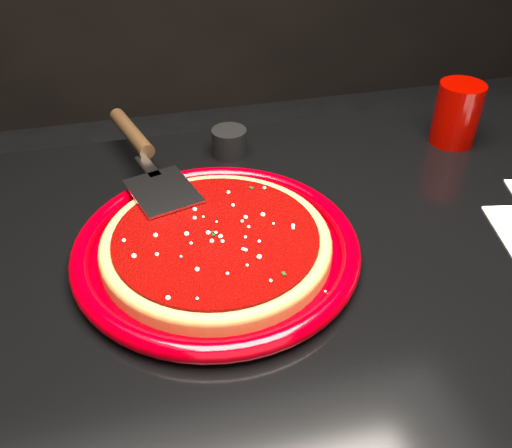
{
  "coord_description": "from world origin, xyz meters",
  "views": [
    {
      "loc": [
        -0.18,
        -0.51,
        1.24
      ],
      "look_at": [
        -0.04,
        0.08,
        0.77
      ],
      "focal_mm": 40.0,
      "sensor_mm": 36.0,
      "label": 1
    }
  ],
  "objects_px": {
    "cup": "(457,114)",
    "ramekin": "(229,142)",
    "table": "(291,438)",
    "plate": "(217,248)",
    "pizza_server": "(147,156)"
  },
  "relations": [
    {
      "from": "cup",
      "to": "ramekin",
      "type": "bearing_deg",
      "value": 172.54
    },
    {
      "from": "plate",
      "to": "cup",
      "type": "distance_m",
      "value": 0.5
    },
    {
      "from": "pizza_server",
      "to": "cup",
      "type": "height_order",
      "value": "cup"
    },
    {
      "from": "plate",
      "to": "cup",
      "type": "xyz_separation_m",
      "value": [
        0.45,
        0.2,
        0.04
      ]
    },
    {
      "from": "pizza_server",
      "to": "ramekin",
      "type": "height_order",
      "value": "pizza_server"
    },
    {
      "from": "pizza_server",
      "to": "table",
      "type": "bearing_deg",
      "value": -72.33
    },
    {
      "from": "table",
      "to": "cup",
      "type": "bearing_deg",
      "value": 36.5
    },
    {
      "from": "table",
      "to": "ramekin",
      "type": "bearing_deg",
      "value": 95.75
    },
    {
      "from": "cup",
      "to": "ramekin",
      "type": "height_order",
      "value": "cup"
    },
    {
      "from": "ramekin",
      "to": "pizza_server",
      "type": "bearing_deg",
      "value": -157.8
    },
    {
      "from": "table",
      "to": "cup",
      "type": "height_order",
      "value": "cup"
    },
    {
      "from": "table",
      "to": "ramekin",
      "type": "distance_m",
      "value": 0.5
    },
    {
      "from": "plate",
      "to": "table",
      "type": "bearing_deg",
      "value": -28.5
    },
    {
      "from": "cup",
      "to": "plate",
      "type": "bearing_deg",
      "value": -155.56
    },
    {
      "from": "plate",
      "to": "cup",
      "type": "bearing_deg",
      "value": 24.44
    }
  ]
}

